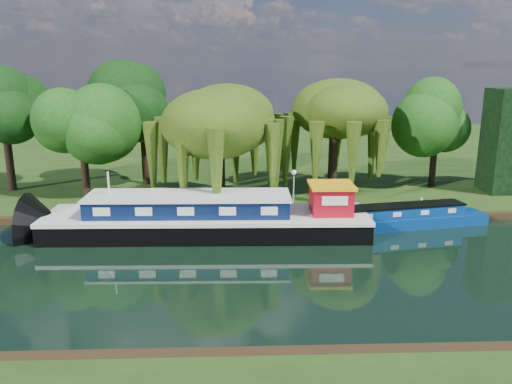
{
  "coord_description": "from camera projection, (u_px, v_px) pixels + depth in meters",
  "views": [
    {
      "loc": [
        -3.41,
        -23.74,
        10.17
      ],
      "look_at": [
        -2.36,
        5.12,
        2.8
      ],
      "focal_mm": 35.0,
      "sensor_mm": 36.0,
      "label": 1
    }
  ],
  "objects": [
    {
      "name": "willow_right",
      "position": [
        334.0,
        119.0,
        37.99
      ],
      "size": [
        6.45,
        6.45,
        7.86
      ],
      "color": "black",
      "rests_on": "far_bank"
    },
    {
      "name": "tree_far_mid",
      "position": [
        143.0,
        107.0,
        40.56
      ],
      "size": [
        5.65,
        5.65,
        9.24
      ],
      "color": "black",
      "rests_on": "far_bank"
    },
    {
      "name": "ground",
      "position": [
        305.0,
        269.0,
        25.62
      ],
      "size": [
        120.0,
        120.0,
        0.0
      ],
      "primitive_type": "plane",
      "color": "black"
    },
    {
      "name": "dutch_barge",
      "position": [
        210.0,
        218.0,
        30.62
      ],
      "size": [
        19.75,
        4.81,
        4.15
      ],
      "rotation": [
        0.0,
        0.0,
        -0.02
      ],
      "color": "black",
      "rests_on": "ground"
    },
    {
      "name": "narrowboat",
      "position": [
        405.0,
        218.0,
        32.19
      ],
      "size": [
        11.14,
        3.76,
        1.6
      ],
      "rotation": [
        0.0,
        0.0,
        0.18
      ],
      "color": "navy",
      "rests_on": "ground"
    },
    {
      "name": "tree_far_left",
      "position": [
        81.0,
        124.0,
        36.18
      ],
      "size": [
        5.04,
        5.04,
        8.13
      ],
      "color": "black",
      "rests_on": "far_bank"
    },
    {
      "name": "tree_far_right",
      "position": [
        437.0,
        123.0,
        40.11
      ],
      "size": [
        4.62,
        4.62,
        7.56
      ],
      "color": "black",
      "rests_on": "far_bank"
    },
    {
      "name": "red_dinghy",
      "position": [
        153.0,
        228.0,
        32.07
      ],
      "size": [
        3.39,
        2.53,
        0.67
      ],
      "primitive_type": "imported",
      "rotation": [
        0.0,
        0.0,
        1.64
      ],
      "color": "#A00B19",
      "rests_on": "ground"
    },
    {
      "name": "willow_left",
      "position": [
        219.0,
        124.0,
        34.35
      ],
      "size": [
        6.65,
        6.65,
        7.97
      ],
      "color": "black",
      "rests_on": "far_bank"
    },
    {
      "name": "far_bank",
      "position": [
        267.0,
        152.0,
        58.49
      ],
      "size": [
        120.0,
        52.0,
        0.45
      ],
      "primitive_type": "cube",
      "color": "#1C390F",
      "rests_on": "ground"
    },
    {
      "name": "lamppost",
      "position": [
        294.0,
        178.0,
        35.21
      ],
      "size": [
        0.36,
        0.36,
        2.56
      ],
      "color": "silver",
      "rests_on": "far_bank"
    },
    {
      "name": "tree_far_back",
      "position": [
        4.0,
        113.0,
        38.53
      ],
      "size": [
        5.21,
        5.21,
        8.77
      ],
      "color": "black",
      "rests_on": "far_bank"
    },
    {
      "name": "mooring_posts",
      "position": [
        282.0,
        206.0,
        33.5
      ],
      "size": [
        19.16,
        0.16,
        1.0
      ],
      "color": "silver",
      "rests_on": "far_bank"
    }
  ]
}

